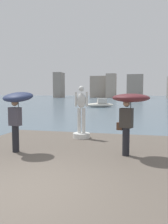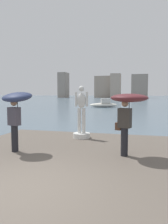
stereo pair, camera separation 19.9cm
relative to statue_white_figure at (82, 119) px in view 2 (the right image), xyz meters
name	(u,v)px [view 2 (the right image)]	position (x,y,z in m)	size (l,w,h in m)	color
ground_plane	(128,105)	(0.16, 34.89, -1.21)	(400.00, 400.00, 0.00)	slate
pier	(56,169)	(0.16, -3.41, -1.01)	(7.80, 9.40, 0.40)	#60564C
statue_white_figure	(82,119)	(0.00, 0.00, 0.00)	(0.73, 0.73, 2.25)	silver
onlooker_left	(16,105)	(-1.47, -2.70, 0.76)	(1.17, 1.19, 2.03)	black
onlooker_right	(128,105)	(2.09, -2.31, 0.77)	(1.42, 1.42, 1.93)	black
boat_near	(104,104)	(-3.51, 27.41, -0.70)	(4.95, 2.78, 1.47)	silver
distant_skyline	(125,87)	(-5.67, 107.69, 4.71)	(80.46, 10.12, 13.92)	gray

